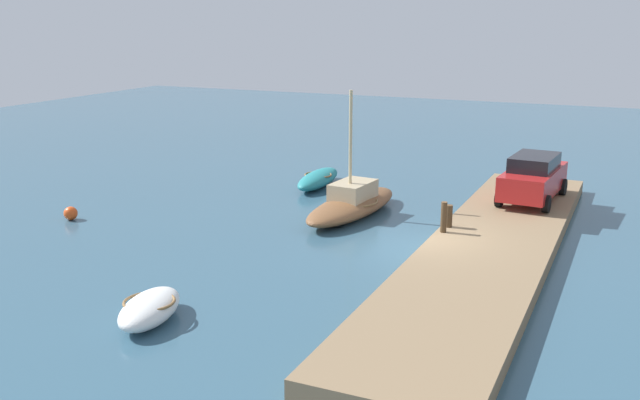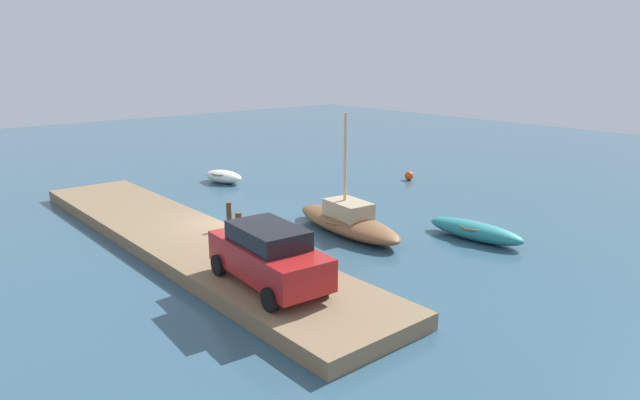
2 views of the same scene
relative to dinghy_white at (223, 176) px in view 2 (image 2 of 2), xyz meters
The scene contains 9 objects.
ground_plane 9.37m from the dinghy_white, 28.36° to the right, with size 84.00×84.00×0.00m, color #33566B.
dock_platform 10.56m from the dinghy_white, 38.68° to the right, with size 20.49×3.74×0.48m, color #846B4C.
dinghy_white is the anchor object (origin of this frame).
sailboat_brown 11.02m from the dinghy_white, ahead, with size 6.10×2.45×4.71m.
rowboat_teal 14.93m from the dinghy_white, ahead, with size 4.01×1.42×0.68m.
mooring_post_west 10.12m from the dinghy_white, 29.54° to the right, with size 0.20×0.20×1.01m, color #47331E.
mooring_post_mid_west 10.69m from the dinghy_white, 27.80° to the right, with size 0.24×0.24×0.75m, color #47331E.
parked_car 15.85m from the dinghy_white, 26.17° to the right, with size 4.38×2.19×1.76m.
marker_buoy 10.34m from the dinghy_white, 53.32° to the left, with size 0.50×0.50×0.50m, color #E54C19.
Camera 2 is at (18.38, -11.14, 6.89)m, focal length 31.76 mm.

